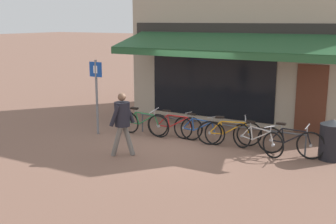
% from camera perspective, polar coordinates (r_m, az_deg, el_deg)
% --- Properties ---
extents(ground_plane, '(160.00, 160.00, 0.00)m').
position_cam_1_polar(ground_plane, '(11.74, 0.59, -4.40)').
color(ground_plane, brown).
extents(shop_front, '(8.01, 4.88, 5.68)m').
position_cam_1_polar(shop_front, '(15.20, 11.33, 10.06)').
color(shop_front, tan).
rests_on(shop_front, ground_plane).
extents(bike_rack_rail, '(5.00, 0.04, 0.57)m').
position_cam_1_polar(bike_rack_rail, '(11.84, 6.53, -1.88)').
color(bike_rack_rail, '#47494F').
rests_on(bike_rack_rail, ground_plane).
extents(bicycle_green, '(1.77, 0.52, 0.87)m').
position_cam_1_polar(bicycle_green, '(12.55, -3.38, -1.52)').
color(bicycle_green, black).
rests_on(bicycle_green, ground_plane).
extents(bicycle_red, '(1.74, 0.52, 0.83)m').
position_cam_1_polar(bicycle_red, '(12.28, 0.86, -1.89)').
color(bicycle_red, black).
rests_on(bicycle_red, ground_plane).
extents(bicycle_blue, '(1.70, 0.52, 0.80)m').
position_cam_1_polar(bicycle_blue, '(11.95, 4.15, -2.39)').
color(bicycle_blue, black).
rests_on(bicycle_blue, ground_plane).
extents(bicycle_orange, '(1.66, 0.76, 0.83)m').
position_cam_1_polar(bicycle_orange, '(11.65, 8.28, -2.77)').
color(bicycle_orange, black).
rests_on(bicycle_orange, ground_plane).
extents(bicycle_silver, '(1.61, 0.78, 0.81)m').
position_cam_1_polar(bicycle_silver, '(11.18, 11.94, -3.62)').
color(bicycle_silver, black).
rests_on(bicycle_silver, ground_plane).
extents(bicycle_black, '(1.71, 0.52, 0.85)m').
position_cam_1_polar(bicycle_black, '(11.08, 16.21, -3.89)').
color(bicycle_black, black).
rests_on(bicycle_black, ground_plane).
extents(pedestrian_adult, '(0.55, 0.69, 1.64)m').
position_cam_1_polar(pedestrian_adult, '(10.62, -6.22, -0.82)').
color(pedestrian_adult, slate).
rests_on(pedestrian_adult, ground_plane).
extents(litter_bin, '(0.61, 0.61, 1.02)m').
position_cam_1_polar(litter_bin, '(11.13, 21.31, -3.49)').
color(litter_bin, black).
rests_on(litter_bin, ground_plane).
extents(parking_sign, '(0.44, 0.07, 2.25)m').
position_cam_1_polar(parking_sign, '(12.68, -9.67, 3.09)').
color(parking_sign, slate).
rests_on(parking_sign, ground_plane).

